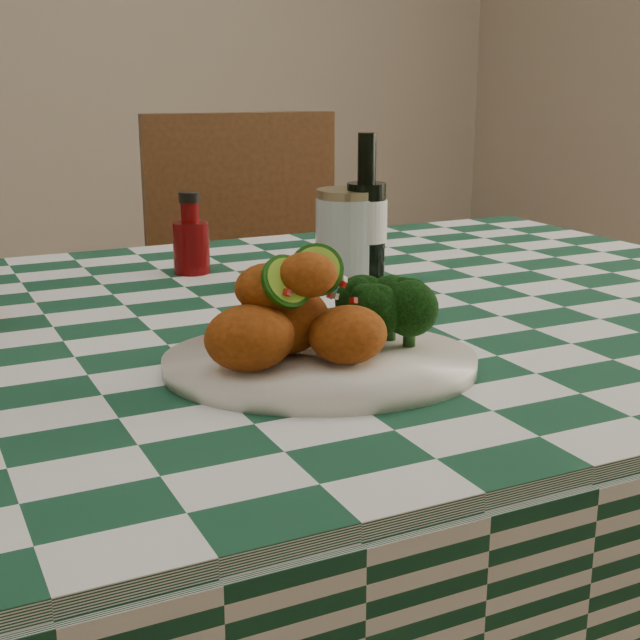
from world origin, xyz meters
name	(u,v)px	position (x,y,z in m)	size (l,w,h in m)	color
dining_table	(241,600)	(0.00, 0.00, 0.39)	(1.66, 1.06, 0.79)	#16432C
plate	(320,364)	(0.01, -0.22, 0.80)	(0.32, 0.25, 0.02)	white
fried_chicken_pile	(303,306)	(-0.01, -0.22, 0.86)	(0.17, 0.12, 0.11)	#A0430F
broccoli_side	(386,311)	(0.09, -0.21, 0.84)	(0.09, 0.09, 0.07)	black
ketchup_bottle	(191,233)	(0.04, 0.28, 0.85)	(0.05, 0.05, 0.12)	#5F0405
mason_jar	(347,236)	(0.23, 0.13, 0.85)	(0.09, 0.09, 0.13)	#B2BCBA
beer_bottle	(366,209)	(0.25, 0.11, 0.89)	(0.06, 0.06, 0.21)	black
wooden_chair_right	(268,344)	(0.36, 0.76, 0.50)	(0.45, 0.47, 0.99)	#472814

